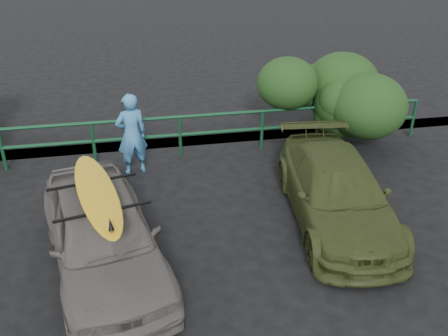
{
  "coord_description": "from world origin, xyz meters",
  "views": [
    {
      "loc": [
        0.05,
        -5.79,
        5.37
      ],
      "look_at": [
        1.54,
        2.22,
        1.05
      ],
      "focal_mm": 40.0,
      "sensor_mm": 36.0,
      "label": 1
    }
  ],
  "objects_px": {
    "olive_vehicle": "(337,192)",
    "man": "(132,134)",
    "sedan": "(103,235)",
    "guardrail": "(137,139)",
    "surfboard": "(97,192)"
  },
  "relations": [
    {
      "from": "olive_vehicle",
      "to": "man",
      "type": "bearing_deg",
      "value": 150.66
    },
    {
      "from": "olive_vehicle",
      "to": "man",
      "type": "relative_size",
      "value": 2.25
    },
    {
      "from": "guardrail",
      "to": "olive_vehicle",
      "type": "height_order",
      "value": "olive_vehicle"
    },
    {
      "from": "guardrail",
      "to": "man",
      "type": "distance_m",
      "value": 0.78
    },
    {
      "from": "sedan",
      "to": "olive_vehicle",
      "type": "bearing_deg",
      "value": -2.17
    },
    {
      "from": "surfboard",
      "to": "sedan",
      "type": "bearing_deg",
      "value": 0.0
    },
    {
      "from": "man",
      "to": "olive_vehicle",
      "type": "bearing_deg",
      "value": 129.69
    },
    {
      "from": "man",
      "to": "guardrail",
      "type": "bearing_deg",
      "value": -114.75
    },
    {
      "from": "sedan",
      "to": "guardrail",
      "type": "bearing_deg",
      "value": 68.67
    },
    {
      "from": "man",
      "to": "surfboard",
      "type": "height_order",
      "value": "man"
    },
    {
      "from": "sedan",
      "to": "man",
      "type": "bearing_deg",
      "value": 68.75
    },
    {
      "from": "olive_vehicle",
      "to": "sedan",
      "type": "bearing_deg",
      "value": -164.17
    },
    {
      "from": "man",
      "to": "surfboard",
      "type": "relative_size",
      "value": 0.69
    },
    {
      "from": "guardrail",
      "to": "olive_vehicle",
      "type": "xyz_separation_m",
      "value": [
        3.6,
        -3.28,
        0.09
      ]
    },
    {
      "from": "man",
      "to": "surfboard",
      "type": "distance_m",
      "value": 3.46
    }
  ]
}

